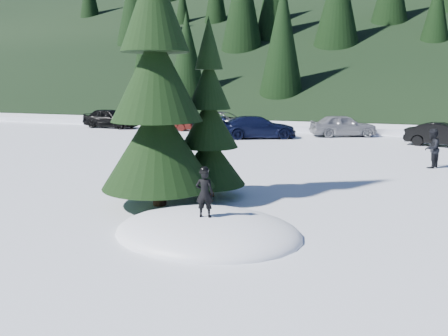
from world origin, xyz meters
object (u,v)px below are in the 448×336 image
(adult_0, at_px, (432,148))
(car_1, at_px, (169,122))
(spruce_tall, at_px, (156,88))
(car_5, at_px, (443,135))
(car_2, at_px, (224,121))
(spruce_short, at_px, (209,129))
(child_skier, at_px, (205,193))
(car_4, at_px, (343,125))
(car_3, at_px, (258,127))
(car_0, at_px, (111,118))

(adult_0, height_order, car_1, adult_0)
(spruce_tall, distance_m, car_5, 18.58)
(car_2, bearing_deg, spruce_tall, -162.38)
(spruce_short, distance_m, car_2, 18.82)
(spruce_tall, relative_size, child_skier, 7.85)
(spruce_tall, relative_size, adult_0, 5.29)
(spruce_short, xyz_separation_m, car_2, (-5.90, 17.82, -1.40))
(spruce_short, height_order, car_4, spruce_short)
(car_4, bearing_deg, car_5, -139.66)
(adult_0, bearing_deg, car_1, -93.61)
(child_skier, xyz_separation_m, car_5, (6.98, 17.94, -0.38))
(spruce_tall, bearing_deg, spruce_short, 54.46)
(adult_0, relative_size, car_5, 0.41)
(car_1, relative_size, car_4, 0.89)
(spruce_short, bearing_deg, car_4, 81.51)
(car_1, xyz_separation_m, car_2, (4.00, 0.86, 0.08))
(car_3, bearing_deg, car_2, 23.08)
(spruce_short, xyz_separation_m, car_1, (-9.89, 16.96, -1.48))
(car_0, height_order, car_3, car_0)
(car_0, xyz_separation_m, car_3, (12.59, -2.45, -0.06))
(spruce_short, height_order, car_0, spruce_short)
(car_1, bearing_deg, car_3, -117.57)
(car_2, bearing_deg, adult_0, -125.73)
(car_0, height_order, car_2, car_0)
(car_1, relative_size, car_5, 0.96)
(spruce_tall, relative_size, car_3, 1.77)
(child_skier, height_order, car_2, child_skier)
(spruce_short, relative_size, car_0, 1.20)
(car_2, bearing_deg, car_1, 105.42)
(adult_0, xyz_separation_m, car_3, (-9.38, 7.19, -0.11))
(car_5, bearing_deg, spruce_tall, 165.22)
(car_3, bearing_deg, child_skier, 167.52)
(spruce_tall, height_order, car_0, spruce_tall)
(spruce_short, height_order, car_5, spruce_short)
(adult_0, bearing_deg, car_4, -130.54)
(child_skier, bearing_deg, spruce_tall, -53.45)
(child_skier, xyz_separation_m, car_2, (-7.13, 21.25, -0.32))
(car_0, bearing_deg, car_2, -80.50)
(adult_0, height_order, car_0, adult_0)
(car_0, relative_size, car_2, 0.88)
(child_skier, height_order, adult_0, adult_0)
(child_skier, relative_size, car_5, 0.28)
(spruce_tall, relative_size, car_5, 2.19)
(car_1, distance_m, car_4, 12.50)
(spruce_tall, xyz_separation_m, car_3, (-1.44, 16.00, -2.61))
(spruce_short, height_order, car_1, spruce_short)
(car_0, xyz_separation_m, car_2, (9.13, 0.77, -0.06))
(spruce_short, bearing_deg, adult_0, 46.90)
(spruce_tall, relative_size, car_1, 2.28)
(adult_0, relative_size, car_2, 0.32)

